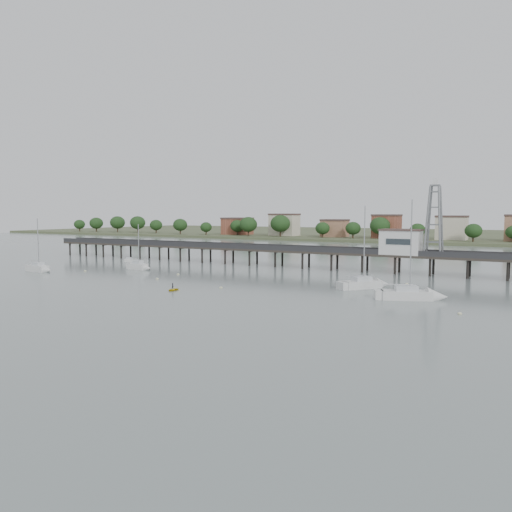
% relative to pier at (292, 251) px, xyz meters
% --- Properties ---
extents(ground_plane, '(500.00, 500.00, 0.00)m').
position_rel_pier_xyz_m(ground_plane, '(0.00, -60.00, -3.79)').
color(ground_plane, slate).
rests_on(ground_plane, ground).
extents(pier, '(150.00, 5.00, 5.50)m').
position_rel_pier_xyz_m(pier, '(0.00, 0.00, 0.00)').
color(pier, '#2D2823').
rests_on(pier, ground).
extents(pier_building, '(8.40, 5.40, 5.30)m').
position_rel_pier_xyz_m(pier_building, '(25.00, 0.00, 2.87)').
color(pier_building, silver).
rests_on(pier_building, ground).
extents(lattice_tower, '(3.20, 3.20, 15.50)m').
position_rel_pier_xyz_m(lattice_tower, '(31.50, 0.00, 7.31)').
color(lattice_tower, slate).
rests_on(lattice_tower, ground).
extents(sailboat_d, '(9.79, 6.20, 15.51)m').
position_rel_pier_xyz_m(sailboat_d, '(34.72, -30.85, -3.16)').
color(sailboat_d, silver).
rests_on(sailboat_d, ground).
extents(sailboat_a, '(7.38, 2.65, 12.06)m').
position_rel_pier_xyz_m(sailboat_a, '(-43.54, -34.67, -3.15)').
color(sailboat_a, silver).
rests_on(sailboat_a, ground).
extents(sailboat_b, '(6.38, 2.30, 10.54)m').
position_rel_pier_xyz_m(sailboat_b, '(-27.54, -21.06, -3.14)').
color(sailboat_b, silver).
rests_on(sailboat_b, ground).
extents(sailboat_c, '(7.53, 8.65, 14.68)m').
position_rel_pier_xyz_m(sailboat_c, '(25.08, -22.97, -3.16)').
color(sailboat_c, silver).
rests_on(sailboat_c, ground).
extents(white_tender, '(3.60, 2.49, 1.29)m').
position_rel_pier_xyz_m(white_tender, '(-41.87, -8.84, -3.39)').
color(white_tender, silver).
rests_on(white_tender, ground).
extents(yellow_dinghy, '(1.78, 0.66, 2.44)m').
position_rel_pier_xyz_m(yellow_dinghy, '(-1.99, -41.60, -3.79)').
color(yellow_dinghy, yellow).
rests_on(yellow_dinghy, ground).
extents(dinghy_occupant, '(0.62, 1.06, 0.24)m').
position_rel_pier_xyz_m(dinghy_occupant, '(-1.99, -41.60, -3.79)').
color(dinghy_occupant, black).
rests_on(dinghy_occupant, ground).
extents(mooring_buoys, '(77.74, 24.06, 0.39)m').
position_rel_pier_xyz_m(mooring_buoys, '(1.91, -29.44, -3.71)').
color(mooring_buoys, beige).
rests_on(mooring_buoys, ground).
extents(far_shore, '(500.00, 170.00, 10.40)m').
position_rel_pier_xyz_m(far_shore, '(0.36, 179.58, -2.85)').
color(far_shore, '#475133').
rests_on(far_shore, ground).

